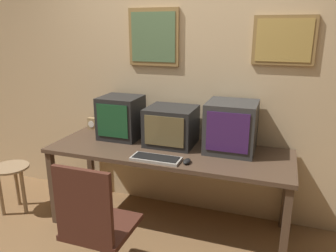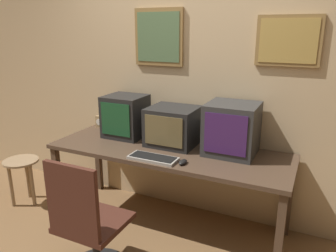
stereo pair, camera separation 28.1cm
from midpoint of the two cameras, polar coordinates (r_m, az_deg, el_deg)
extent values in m
cube|color=#D1B284|center=(3.12, -0.06, 7.92)|extent=(8.00, 0.05, 2.60)
cube|color=olive|center=(3.15, -5.19, 15.14)|extent=(0.49, 0.02, 0.52)
cube|color=#56754C|center=(3.13, -5.29, 15.13)|extent=(0.43, 0.01, 0.45)
cube|color=olive|center=(2.87, 16.85, 14.07)|extent=(0.50, 0.02, 0.40)
cube|color=#B79347|center=(2.86, 16.83, 14.06)|extent=(0.44, 0.01, 0.34)
cube|color=#4C3828|center=(2.89, -2.80, -4.49)|extent=(2.13, 0.73, 0.04)
cube|color=#4C3828|center=(3.30, -21.74, -10.02)|extent=(0.06, 0.06, 0.71)
cube|color=#4C3828|center=(2.59, 16.73, -17.21)|extent=(0.06, 0.06, 0.71)
cube|color=#4C3828|center=(3.75, -15.46, -6.18)|extent=(0.06, 0.06, 0.71)
cube|color=#4C3828|center=(3.14, 17.41, -10.94)|extent=(0.06, 0.06, 0.71)
cube|color=black|center=(3.19, -10.68, 1.47)|extent=(0.38, 0.35, 0.40)
cube|color=#194C28|center=(3.05, -12.33, 0.79)|extent=(0.31, 0.01, 0.31)
cube|color=black|center=(2.96, -2.12, -0.03)|extent=(0.43, 0.39, 0.34)
cube|color=brown|center=(2.79, -3.62, -0.99)|extent=(0.35, 0.01, 0.26)
cube|color=#333333|center=(2.82, 8.19, -0.17)|extent=(0.42, 0.40, 0.43)
cube|color=#3D1E56|center=(2.62, 7.30, -1.21)|extent=(0.34, 0.01, 0.33)
cube|color=#A8A399|center=(2.66, -5.15, -5.75)|extent=(0.40, 0.16, 0.02)
cube|color=black|center=(2.66, -5.15, -5.49)|extent=(0.37, 0.14, 0.00)
ellipsoid|color=black|center=(2.59, 0.19, -6.23)|extent=(0.06, 0.10, 0.03)
cube|color=#A38456|center=(3.56, -15.22, 0.39)|extent=(0.10, 0.05, 0.12)
cylinder|color=white|center=(3.54, -15.49, 0.27)|extent=(0.07, 0.00, 0.07)
cylinder|color=#282828|center=(2.62, -14.35, -20.47)|extent=(0.06, 0.06, 0.38)
cube|color=#472319|center=(2.50, -14.70, -16.66)|extent=(0.44, 0.44, 0.04)
cube|color=#472319|center=(2.22, -18.22, -13.23)|extent=(0.41, 0.04, 0.51)
cylinder|color=#9E7F5B|center=(3.62, -27.83, -6.43)|extent=(0.35, 0.35, 0.02)
cylinder|color=#9E7F5B|center=(3.63, -25.97, -10.30)|extent=(0.04, 0.04, 0.46)
cylinder|color=#9E7F5B|center=(3.82, -26.82, -9.09)|extent=(0.04, 0.04, 0.46)
cylinder|color=#9E7F5B|center=(3.69, -29.17, -10.29)|extent=(0.04, 0.04, 0.46)
camera|label=1|loc=(0.14, -92.86, -0.85)|focal=35.00mm
camera|label=2|loc=(0.14, 87.14, 0.85)|focal=35.00mm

